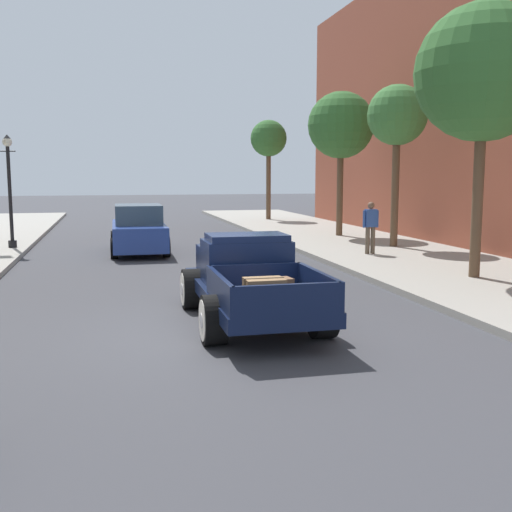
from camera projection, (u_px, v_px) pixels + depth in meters
name	position (u px, v px, depth m)	size (l,w,h in m)	color
ground_plane	(215.00, 330.00, 10.58)	(140.00, 140.00, 0.00)	#3D3D42
hotrod_truck_navy	(247.00, 279.00, 11.32)	(2.21, 4.95, 1.58)	#0F1938
car_background_blue	(139.00, 231.00, 20.81)	(1.90, 4.31, 1.65)	#284293
pedestrian_sidewalk_right	(371.00, 225.00, 19.41)	(0.53, 0.22, 1.65)	brown
street_lamp_far	(9.00, 182.00, 20.95)	(0.50, 0.32, 3.85)	black
street_tree_nearest	(484.00, 73.00, 14.52)	(3.26, 3.26, 6.54)	brown
street_tree_second	(397.00, 117.00, 20.98)	(2.06, 2.06, 5.56)	brown
street_tree_third	(341.00, 126.00, 24.85)	(2.69, 2.69, 5.83)	brown
street_tree_farthest	(269.00, 140.00, 33.93)	(2.00, 2.00, 5.48)	brown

